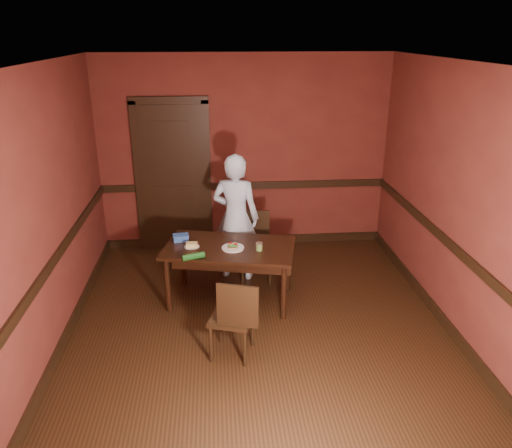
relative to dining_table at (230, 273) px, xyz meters
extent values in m
cube|color=black|center=(0.28, -0.62, -0.34)|extent=(4.00, 4.50, 0.01)
cube|color=silver|center=(0.28, -0.62, 2.36)|extent=(4.00, 4.50, 0.01)
cube|color=maroon|center=(0.28, 1.63, 1.01)|extent=(4.00, 0.02, 2.70)
cube|color=maroon|center=(0.28, -2.87, 1.01)|extent=(4.00, 0.02, 2.70)
cube|color=maroon|center=(-1.72, -0.62, 1.01)|extent=(0.02, 4.50, 2.70)
cube|color=maroon|center=(2.28, -0.62, 1.01)|extent=(0.02, 4.50, 2.70)
cube|color=black|center=(0.28, 1.62, 0.56)|extent=(4.00, 0.03, 0.10)
cube|color=black|center=(-1.71, -0.62, 0.56)|extent=(0.03, 4.50, 0.10)
cube|color=black|center=(2.26, -0.62, 0.56)|extent=(0.03, 4.50, 0.10)
cube|color=black|center=(0.28, 1.62, -0.28)|extent=(4.00, 0.03, 0.12)
cube|color=black|center=(-1.71, -0.62, -0.28)|extent=(0.03, 4.50, 0.12)
cube|color=black|center=(2.26, -0.62, -0.28)|extent=(0.03, 4.50, 0.12)
cube|color=black|center=(-0.72, 1.59, 0.68)|extent=(0.85, 0.04, 2.05)
cube|color=black|center=(-1.20, 1.61, 0.68)|extent=(0.10, 0.06, 2.15)
cube|color=black|center=(-0.25, 1.61, 0.68)|extent=(0.10, 0.06, 2.15)
cube|color=black|center=(-0.72, 1.61, 1.76)|extent=(1.05, 0.06, 0.10)
cube|color=black|center=(0.00, 0.00, 0.00)|extent=(1.60, 1.11, 0.68)
imported|color=silver|center=(0.10, 0.61, 0.46)|extent=(0.67, 0.54, 1.60)
cylinder|color=silver|center=(0.04, -0.06, 0.35)|extent=(0.25, 0.25, 0.01)
cube|color=#9A6E4B|center=(0.04, -0.06, 0.36)|extent=(0.12, 0.11, 0.02)
ellipsoid|color=green|center=(0.04, -0.06, 0.38)|extent=(0.11, 0.10, 0.02)
cylinder|color=#C1040B|center=(0.01, -0.05, 0.40)|extent=(0.04, 0.04, 0.01)
cylinder|color=#C1040B|center=(0.06, -0.07, 0.40)|extent=(0.04, 0.04, 0.01)
cylinder|color=#8FBA67|center=(0.01, -0.09, 0.40)|extent=(0.03, 0.03, 0.01)
cylinder|color=#8FBA67|center=(0.06, -0.04, 0.40)|extent=(0.03, 0.03, 0.01)
cylinder|color=#8FBA67|center=(0.04, -0.06, 0.40)|extent=(0.03, 0.03, 0.01)
cylinder|color=#668D43|center=(0.32, -0.14, 0.38)|extent=(0.07, 0.07, 0.08)
cylinder|color=beige|center=(0.32, -0.14, 0.43)|extent=(0.08, 0.08, 0.01)
cylinder|color=silver|center=(-0.42, 0.01, 0.35)|extent=(0.17, 0.17, 0.01)
cube|color=#DBC273|center=(-0.42, 0.01, 0.37)|extent=(0.13, 0.08, 0.04)
cube|color=#325CB0|center=(-0.56, 0.21, 0.37)|extent=(0.19, 0.14, 0.07)
cube|color=#325CB0|center=(-0.56, 0.21, 0.41)|extent=(0.20, 0.15, 0.01)
cylinder|color=#1A551B|center=(-0.40, -0.31, 0.38)|extent=(0.25, 0.15, 0.07)
camera|label=1|loc=(-0.14, -5.16, 2.63)|focal=35.00mm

